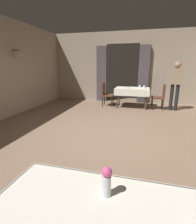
# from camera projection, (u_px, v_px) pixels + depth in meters

# --- Properties ---
(ground) EXTENTS (10.08, 10.08, 0.00)m
(ground) POSITION_uv_depth(u_px,v_px,m) (99.00, 136.00, 3.99)
(ground) COLOR #7A604C
(wall_back) EXTENTS (6.40, 0.27, 3.00)m
(wall_back) POSITION_uv_depth(u_px,v_px,m) (123.00, 67.00, 7.49)
(wall_back) COLOR gray
(wall_back) RESTS_ON ground
(dining_table_mid) EXTENTS (1.30, 0.88, 0.75)m
(dining_table_mid) POSITION_uv_depth(u_px,v_px,m) (132.00, 91.00, 6.58)
(dining_table_mid) COLOR #4C3D2D
(dining_table_mid) RESTS_ON ground
(chair_mid_left) EXTENTS (0.45, 0.44, 0.93)m
(chair_mid_left) POSITION_uv_depth(u_px,v_px,m) (106.00, 93.00, 6.84)
(chair_mid_left) COLOR black
(chair_mid_left) RESTS_ON ground
(chair_mid_right) EXTENTS (0.44, 0.44, 0.93)m
(chair_mid_right) POSITION_uv_depth(u_px,v_px,m) (160.00, 95.00, 6.30)
(chair_mid_right) COLOR black
(chair_mid_right) RESTS_ON ground
(flower_vase_near) EXTENTS (0.07, 0.07, 0.21)m
(flower_vase_near) POSITION_uv_depth(u_px,v_px,m) (107.00, 180.00, 1.11)
(flower_vase_near) COLOR silver
(flower_vase_near) RESTS_ON dining_table_near
(glass_mid_a) EXTENTS (0.07, 0.07, 0.11)m
(glass_mid_a) POSITION_uv_depth(u_px,v_px,m) (144.00, 87.00, 6.43)
(glass_mid_a) COLOR silver
(glass_mid_a) RESTS_ON dining_table_mid
(plate_mid_b) EXTENTS (0.23, 0.23, 0.01)m
(plate_mid_b) POSITION_uv_depth(u_px,v_px,m) (127.00, 87.00, 6.80)
(plate_mid_b) COLOR white
(plate_mid_b) RESTS_ON dining_table_mid
(glass_mid_c) EXTENTS (0.07, 0.07, 0.10)m
(glass_mid_c) POSITION_uv_depth(u_px,v_px,m) (140.00, 86.00, 6.69)
(glass_mid_c) COLOR silver
(glass_mid_c) RESTS_ON dining_table_mid
(plate_mid_d) EXTENTS (0.21, 0.21, 0.01)m
(plate_mid_d) POSITION_uv_depth(u_px,v_px,m) (129.00, 88.00, 6.42)
(plate_mid_d) COLOR white
(plate_mid_d) RESTS_ON dining_table_mid
(person_waiter_by_doorway) EXTENTS (0.39, 0.27, 1.72)m
(person_waiter_by_doorway) POSITION_uv_depth(u_px,v_px,m) (176.00, 82.00, 5.99)
(person_waiter_by_doorway) COLOR black
(person_waiter_by_doorway) RESTS_ON ground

